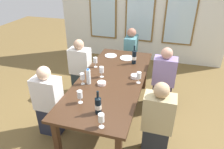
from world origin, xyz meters
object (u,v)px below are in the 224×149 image
object	(u,v)px
water_bottle	(88,77)
wine_glass_4	(139,76)
wine_glass_1	(101,119)
seated_person_0	(49,103)
tasting_bowl_0	(135,76)
wine_glass_0	(102,70)
wine_bottle_0	(134,57)
wine_glass_5	(82,77)
white_plate_1	(127,58)
wine_bottle_1	(98,105)
seated_person_1	(157,123)
seated_person_3	(163,80)
wine_glass_2	(80,95)
dining_table	(111,82)
seated_person_2	(81,69)
seated_person_4	(131,54)
wine_glass_3	(95,61)
white_plate_0	(111,56)
tasting_bowl_1	(102,83)

from	to	relation	value
water_bottle	wine_glass_4	distance (m)	0.73
wine_glass_1	seated_person_0	xyz separation A→B (m)	(-0.97, 0.47, -0.33)
tasting_bowl_0	wine_glass_0	size ratio (longest dim) A/B	0.76
wine_bottle_0	wine_glass_5	xyz separation A→B (m)	(-0.58, -0.90, -0.01)
white_plate_1	tasting_bowl_0	xyz separation A→B (m)	(0.28, -0.69, 0.02)
wine_bottle_1	seated_person_1	world-z (taller)	seated_person_1
water_bottle	seated_person_3	bearing A→B (deg)	37.72
wine_glass_2	dining_table	bearing A→B (deg)	74.06
wine_glass_0	seated_person_2	xyz separation A→B (m)	(-0.61, 0.54, -0.33)
wine_bottle_0	seated_person_0	distance (m)	1.60
wine_glass_1	seated_person_4	bearing A→B (deg)	94.38
wine_glass_0	wine_glass_5	bearing A→B (deg)	-125.07
tasting_bowl_0	wine_glass_3	bearing A→B (deg)	165.54
wine_glass_0	wine_glass_5	size ratio (longest dim) A/B	1.00
white_plate_0	seated_person_4	size ratio (longest dim) A/B	0.20
seated_person_4	wine_bottle_1	bearing A→B (deg)	-87.95
water_bottle	wine_glass_0	xyz separation A→B (m)	(0.12, 0.24, 0.00)
seated_person_1	wine_bottle_1	bearing A→B (deg)	-158.66
dining_table	wine_glass_5	bearing A→B (deg)	-141.81
dining_table	wine_glass_0	size ratio (longest dim) A/B	13.28
wine_glass_3	seated_person_3	xyz separation A→B (m)	(1.14, 0.27, -0.33)
wine_glass_0	seated_person_3	size ratio (longest dim) A/B	0.16
dining_table	tasting_bowl_1	bearing A→B (deg)	-111.38
seated_person_0	wine_bottle_0	bearing A→B (deg)	50.29
tasting_bowl_0	seated_person_4	world-z (taller)	seated_person_4
seated_person_4	wine_glass_3	bearing A→B (deg)	-107.04
water_bottle	seated_person_1	world-z (taller)	seated_person_1
white_plate_1	water_bottle	world-z (taller)	water_bottle
wine_glass_2	tasting_bowl_0	bearing A→B (deg)	56.49
dining_table	seated_person_0	world-z (taller)	seated_person_0
wine_bottle_1	water_bottle	world-z (taller)	wine_bottle_1
seated_person_0	seated_person_2	distance (m)	1.13
white_plate_0	tasting_bowl_1	bearing A→B (deg)	-80.82
seated_person_1	seated_person_4	xyz separation A→B (m)	(-0.77, 2.08, 0.00)
dining_table	tasting_bowl_0	size ratio (longest dim) A/B	17.39
wine_glass_1	seated_person_2	world-z (taller)	seated_person_2
tasting_bowl_0	wine_glass_4	distance (m)	0.18
white_plate_0	dining_table	bearing A→B (deg)	-72.91
white_plate_0	wine_glass_5	xyz separation A→B (m)	(-0.10, -1.11, 0.12)
wine_glass_5	dining_table	bearing A→B (deg)	38.19
wine_bottle_0	tasting_bowl_1	xyz separation A→B (m)	(-0.31, -0.84, -0.11)
tasting_bowl_0	wine_glass_2	size ratio (longest dim) A/B	0.76
wine_glass_1	white_plate_1	bearing A→B (deg)	94.01
wine_glass_2	tasting_bowl_1	bearing A→B (deg)	76.57
water_bottle	wine_glass_4	world-z (taller)	water_bottle
wine_bottle_0	wine_glass_0	size ratio (longest dim) A/B	1.90
tasting_bowl_0	wine_glass_5	world-z (taller)	wine_glass_5
dining_table	wine_bottle_1	distance (m)	0.87
white_plate_1	wine_glass_2	xyz separation A→B (m)	(-0.27, -1.52, 0.11)
tasting_bowl_1	wine_glass_3	distance (m)	0.60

